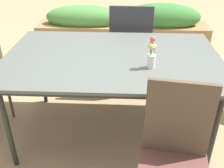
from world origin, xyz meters
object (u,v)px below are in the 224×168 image
dining_table (112,61)px  flower_vase (152,54)px  chair_near_right (175,155)px  planter_box (123,29)px  chair_far_side (130,44)px

dining_table → flower_vase: flower_vase is taller
chair_near_right → planter_box: (-0.33, 2.79, -0.18)m
chair_far_side → dining_table: bearing=-100.5°
chair_far_side → planter_box: (-0.09, 1.14, -0.21)m
flower_vase → dining_table: bearing=146.0°
chair_far_side → planter_box: 1.17m
chair_near_right → chair_far_side: bearing=-73.1°
dining_table → flower_vase: size_ratio=7.13×
dining_table → flower_vase: (0.29, -0.20, 0.15)m
dining_table → chair_near_right: chair_near_right is taller
chair_near_right → planter_box: chair_near_right is taller
flower_vase → planter_box: 2.24m
chair_near_right → chair_far_side: 1.67m
dining_table → chair_near_right: (0.40, -0.83, -0.20)m
chair_far_side → flower_vase: 1.08m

